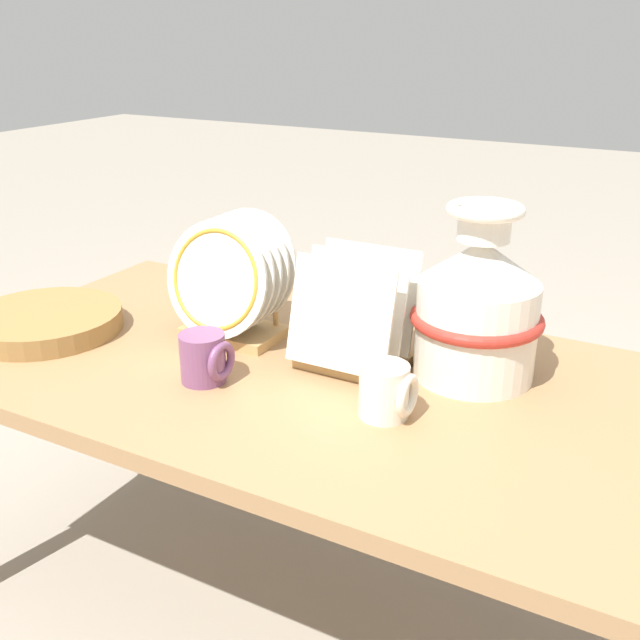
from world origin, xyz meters
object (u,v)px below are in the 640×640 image
object	(u,v)px
dish_rack_round_plates	(230,285)
wicker_charger_stack	(45,321)
ceramic_vase	(478,306)
dish_rack_square_plates	(354,328)
mug_cream_glaze	(387,391)
mug_plum_glaze	(205,358)

from	to	relation	value
dish_rack_round_plates	wicker_charger_stack	bearing A→B (deg)	-156.23
ceramic_vase	dish_rack_round_plates	size ratio (longest dim) A/B	1.27
wicker_charger_stack	dish_rack_square_plates	bearing A→B (deg)	13.94
dish_rack_round_plates	dish_rack_square_plates	bearing A→B (deg)	-0.17
dish_rack_square_plates	mug_cream_glaze	size ratio (longest dim) A/B	2.41
dish_rack_round_plates	mug_plum_glaze	world-z (taller)	dish_rack_round_plates
mug_plum_glaze	dish_rack_square_plates	bearing A→B (deg)	42.38
ceramic_vase	wicker_charger_stack	xyz separation A→B (m)	(-0.90, -0.24, -0.12)
dish_rack_square_plates	mug_cream_glaze	xyz separation A→B (m)	(0.14, -0.16, -0.03)
mug_plum_glaze	ceramic_vase	bearing A→B (deg)	31.69
dish_rack_square_plates	wicker_charger_stack	distance (m)	0.70
wicker_charger_stack	mug_plum_glaze	bearing A→B (deg)	-3.61
wicker_charger_stack	mug_plum_glaze	distance (m)	0.46
wicker_charger_stack	mug_cream_glaze	distance (m)	0.82
dish_rack_square_plates	mug_plum_glaze	xyz separation A→B (m)	(-0.22, -0.20, -0.03)
dish_rack_square_plates	mug_plum_glaze	world-z (taller)	dish_rack_square_plates
dish_rack_round_plates	wicker_charger_stack	distance (m)	0.43
ceramic_vase	mug_cream_glaze	xyz separation A→B (m)	(-0.08, -0.23, -0.10)
ceramic_vase	mug_plum_glaze	world-z (taller)	ceramic_vase
dish_rack_round_plates	mug_cream_glaze	xyz separation A→B (m)	(0.43, -0.16, -0.07)
wicker_charger_stack	ceramic_vase	bearing A→B (deg)	15.01
ceramic_vase	dish_rack_round_plates	xyz separation A→B (m)	(-0.51, -0.07, -0.02)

